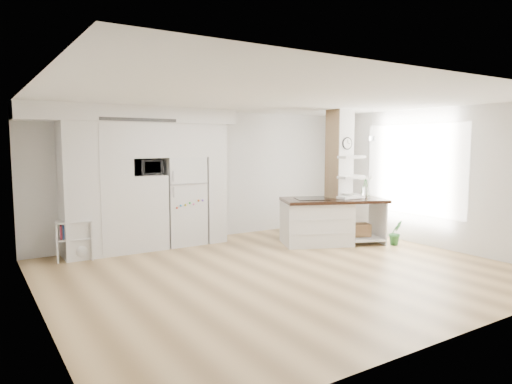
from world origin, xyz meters
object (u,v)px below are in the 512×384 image
(floor_plant_a, at_px, (396,233))
(refrigerator, at_px, (183,201))
(kitchen_island, at_px, (322,220))
(bookshelf, at_px, (77,243))

(floor_plant_a, bearing_deg, refrigerator, 145.90)
(refrigerator, bearing_deg, floor_plant_a, -34.10)
(kitchen_island, distance_m, floor_plant_a, 1.48)
(bookshelf, height_order, floor_plant_a, bookshelf)
(kitchen_island, height_order, bookshelf, kitchen_island)
(bookshelf, xyz_separation_m, floor_plant_a, (5.60, -2.20, -0.05))
(kitchen_island, xyz_separation_m, bookshelf, (-4.45, 1.31, -0.17))
(kitchen_island, distance_m, bookshelf, 4.64)
(refrigerator, height_order, floor_plant_a, refrigerator)
(refrigerator, bearing_deg, bookshelf, -174.81)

